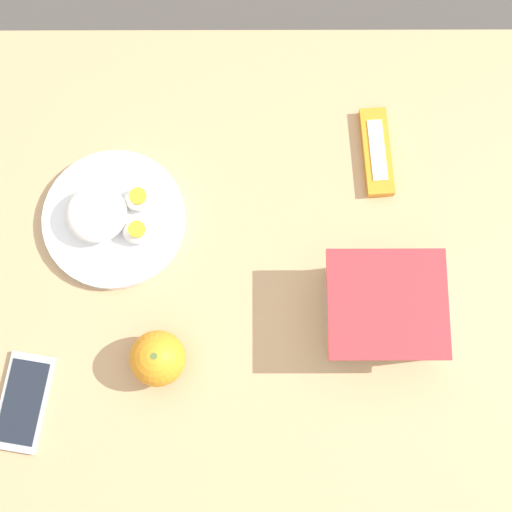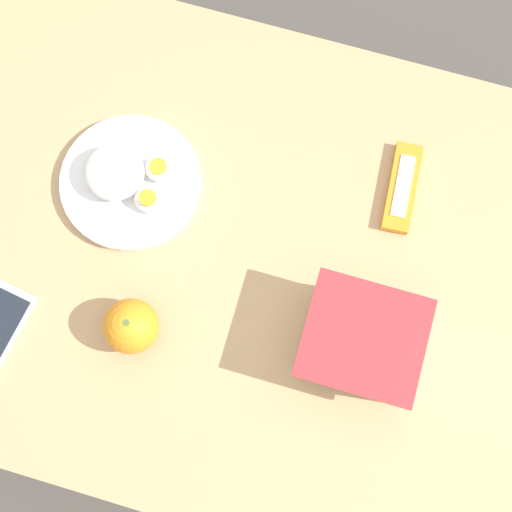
{
  "view_description": "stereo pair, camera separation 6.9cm",
  "coord_description": "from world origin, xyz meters",
  "px_view_note": "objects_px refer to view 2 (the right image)",
  "views": [
    {
      "loc": [
        -0.0,
        0.24,
        1.84
      ],
      "look_at": [
        -0.0,
        -0.0,
        0.74
      ],
      "focal_mm": 50.0,
      "sensor_mm": 36.0,
      "label": 1
    },
    {
      "loc": [
        -0.07,
        0.23,
        1.84
      ],
      "look_at": [
        -0.0,
        -0.0,
        0.74
      ],
      "focal_mm": 50.0,
      "sensor_mm": 36.0,
      "label": 2
    }
  ],
  "objects_px": {
    "rice_plate": "(128,180)",
    "candy_bar": "(402,188)",
    "food_container": "(360,341)",
    "orange_fruit": "(131,326)"
  },
  "relations": [
    {
      "from": "orange_fruit",
      "to": "candy_bar",
      "type": "xyz_separation_m",
      "value": [
        -0.35,
        -0.34,
        -0.03
      ]
    },
    {
      "from": "orange_fruit",
      "to": "rice_plate",
      "type": "xyz_separation_m",
      "value": [
        0.08,
        -0.23,
        -0.02
      ]
    },
    {
      "from": "food_container",
      "to": "rice_plate",
      "type": "height_order",
      "value": "food_container"
    },
    {
      "from": "candy_bar",
      "to": "orange_fruit",
      "type": "bearing_deg",
      "value": 44.41
    },
    {
      "from": "food_container",
      "to": "candy_bar",
      "type": "bearing_deg",
      "value": -91.84
    },
    {
      "from": "food_container",
      "to": "rice_plate",
      "type": "bearing_deg",
      "value": -19.84
    },
    {
      "from": "rice_plate",
      "to": "candy_bar",
      "type": "height_order",
      "value": "rice_plate"
    },
    {
      "from": "food_container",
      "to": "rice_plate",
      "type": "distance_m",
      "value": 0.45
    },
    {
      "from": "orange_fruit",
      "to": "rice_plate",
      "type": "bearing_deg",
      "value": -69.61
    },
    {
      "from": "orange_fruit",
      "to": "candy_bar",
      "type": "bearing_deg",
      "value": -135.59
    }
  ]
}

